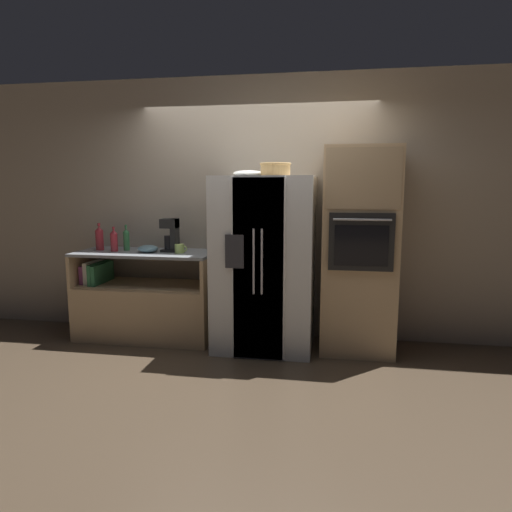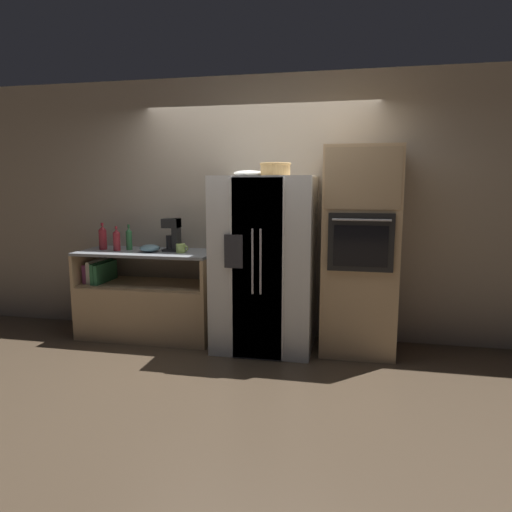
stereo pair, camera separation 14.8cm
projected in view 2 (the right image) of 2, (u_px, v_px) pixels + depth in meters
The scene contains 13 objects.
ground_plane at pixel (250, 346), 4.73m from camera, with size 20.00×20.00×0.00m, color #4C3D2D.
wall_back at pixel (259, 209), 4.98m from camera, with size 12.00×0.06×2.80m.
counter_left at pixel (148, 305), 5.03m from camera, with size 1.47×0.66×0.95m.
refrigerator at pixel (265, 263), 4.61m from camera, with size 0.98×0.84×1.74m.
wall_oven at pixel (360, 251), 4.48m from camera, with size 0.72×0.71×2.02m.
wicker_basket at pixel (275, 169), 4.36m from camera, with size 0.30×0.30×0.12m.
fruit_bowl at pixel (249, 173), 4.55m from camera, with size 0.30×0.30×0.06m.
bottle_tall at pixel (117, 240), 4.94m from camera, with size 0.08×0.08×0.27m.
bottle_short at pixel (129, 239), 5.01m from camera, with size 0.07×0.07×0.28m.
bottle_wide at pixel (103, 237), 5.04m from camera, with size 0.09×0.09×0.30m.
mug at pixel (181, 248), 4.81m from camera, with size 0.13×0.10×0.09m.
mixing_bowl at pixel (150, 248), 4.87m from camera, with size 0.22×0.22×0.08m.
coffee_maker at pixel (173, 233), 4.90m from camera, with size 0.17×0.16×0.35m.
Camera 2 is at (0.98, -4.42, 1.66)m, focal length 32.00 mm.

